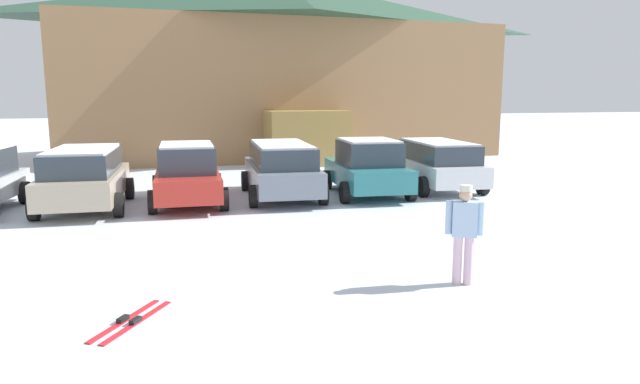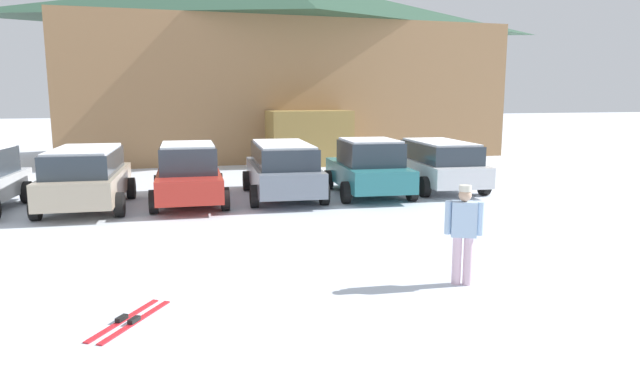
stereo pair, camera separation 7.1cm
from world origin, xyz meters
TOP-DOWN VIEW (x-y plane):
  - ski_lodge at (4.00, 27.26)m, footprint 21.88×10.60m
  - parked_beige_suv at (-4.26, 14.48)m, footprint 2.44×4.43m
  - parked_red_sedan at (-1.51, 14.58)m, footprint 2.24×4.70m
  - parked_grey_wagon at (1.29, 14.72)m, footprint 2.47×4.83m
  - parked_teal_hatchback at (3.94, 14.37)m, footprint 2.49×4.21m
  - parked_white_suv at (6.58, 14.82)m, footprint 2.49×4.55m
  - skier_adult_in_blue_parka at (2.44, 5.99)m, footprint 0.57×0.39m
  - pair_of_skis at (-2.80, 5.83)m, footprint 1.10×1.49m

SIDE VIEW (x-z plane):
  - pair_of_skis at x=-2.80m, z-range -0.02..0.06m
  - parked_red_sedan at x=-1.51m, z-range 0.00..1.74m
  - parked_white_suv at x=6.58m, z-range 0.07..1.67m
  - parked_teal_hatchback at x=3.94m, z-range -0.01..1.75m
  - parked_grey_wagon at x=1.29m, z-range 0.07..1.74m
  - parked_beige_suv at x=-4.26m, z-range 0.07..1.75m
  - skier_adult_in_blue_parka at x=2.44m, z-range 0.11..1.78m
  - ski_lodge at x=4.00m, z-range 0.06..9.03m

